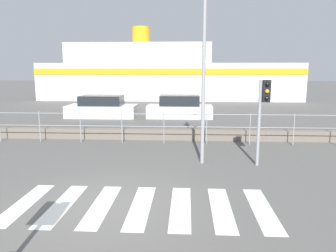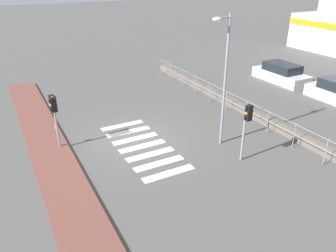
# 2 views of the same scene
# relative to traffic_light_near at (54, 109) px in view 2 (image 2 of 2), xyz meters

# --- Properties ---
(ground_plane) EXTENTS (160.00, 160.00, 0.00)m
(ground_plane) POSITION_rel_traffic_light_near_xyz_m (0.92, 3.58, -2.07)
(ground_plane) COLOR #565451
(sidewalk_brick) EXTENTS (24.00, 1.80, 0.12)m
(sidewalk_brick) POSITION_rel_traffic_light_near_xyz_m (0.92, -0.52, -2.01)
(sidewalk_brick) COLOR brown
(sidewalk_brick) RESTS_ON ground_plane
(crosswalk) EXTENTS (5.85, 2.40, 0.01)m
(crosswalk) POSITION_rel_traffic_light_near_xyz_m (1.71, 3.58, -2.07)
(crosswalk) COLOR silver
(crosswalk) RESTS_ON ground_plane
(seawall) EXTENTS (21.40, 0.55, 0.46)m
(seawall) POSITION_rel_traffic_light_near_xyz_m (0.92, 10.79, -1.84)
(seawall) COLOR #6B6056
(seawall) RESTS_ON ground_plane
(harbor_fence) EXTENTS (19.30, 0.04, 1.30)m
(harbor_fence) POSITION_rel_traffic_light_near_xyz_m (0.92, 9.91, -1.23)
(harbor_fence) COLOR gray
(harbor_fence) RESTS_ON ground_plane
(traffic_light_near) EXTENTS (0.58, 0.41, 2.66)m
(traffic_light_near) POSITION_rel_traffic_light_near_xyz_m (0.00, 0.00, 0.00)
(traffic_light_near) COLOR gray
(traffic_light_near) RESTS_ON ground_plane
(traffic_light_far) EXTENTS (0.34, 0.32, 2.72)m
(traffic_light_far) POSITION_rel_traffic_light_near_xyz_m (5.10, 6.97, -0.07)
(traffic_light_far) COLOR gray
(traffic_light_far) RESTS_ON ground_plane
(streetlamp) EXTENTS (0.32, 0.94, 6.16)m
(streetlamp) POSITION_rel_traffic_light_near_xyz_m (3.24, 6.99, 1.72)
(streetlamp) COLOR gray
(streetlamp) RESTS_ON ground_plane
(parked_car_white) EXTENTS (4.39, 1.89, 1.39)m
(parked_car_white) POSITION_rel_traffic_light_near_xyz_m (-2.73, 17.30, -1.48)
(parked_car_white) COLOR silver
(parked_car_white) RESTS_ON ground_plane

